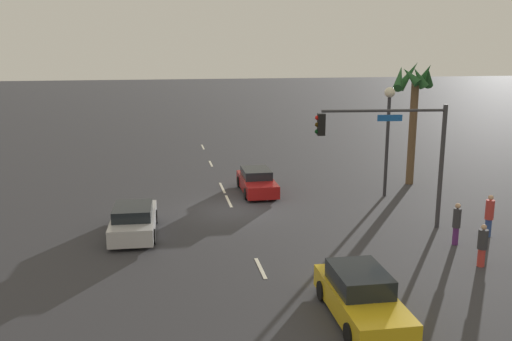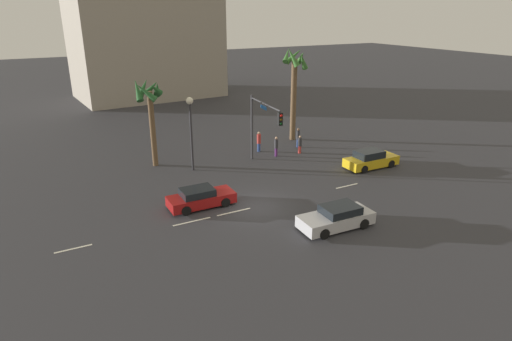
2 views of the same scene
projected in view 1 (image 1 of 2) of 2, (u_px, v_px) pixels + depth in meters
ground_plane at (233, 210)px, 28.19m from camera, size 220.00×220.00×0.00m
lane_stripe_0 at (203, 147)px, 45.47m from camera, size 2.16×0.14×0.01m
lane_stripe_1 at (211, 164)px, 39.13m from camera, size 1.96×0.14×0.01m
lane_stripe_2 at (222, 188)px, 32.54m from camera, size 2.44×0.14×0.01m
lane_stripe_3 at (229, 201)px, 29.79m from camera, size 2.36×0.14×0.01m
lane_stripe_4 at (261, 268)px, 20.86m from camera, size 2.01×0.14×0.01m
car_0 at (257, 182)px, 31.46m from camera, size 4.41×1.88×1.31m
car_1 at (134, 220)px, 24.47m from camera, size 4.63×2.08×1.37m
car_2 at (361, 297)px, 16.97m from camera, size 4.61×1.94×1.48m
traffic_signal at (397, 144)px, 24.54m from camera, size 0.82×5.84×5.63m
streetlamp at (388, 120)px, 29.91m from camera, size 0.56×0.56×5.97m
pedestrian_0 at (457, 223)px, 23.14m from camera, size 0.43×0.43×1.79m
pedestrian_1 at (489, 215)px, 24.13m from camera, size 0.50×0.50×1.87m
pedestrian_3 at (482, 245)px, 20.88m from camera, size 0.52×0.52×1.65m
palm_tree_1 at (414, 94)px, 32.46m from camera, size 2.44×2.66×7.31m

